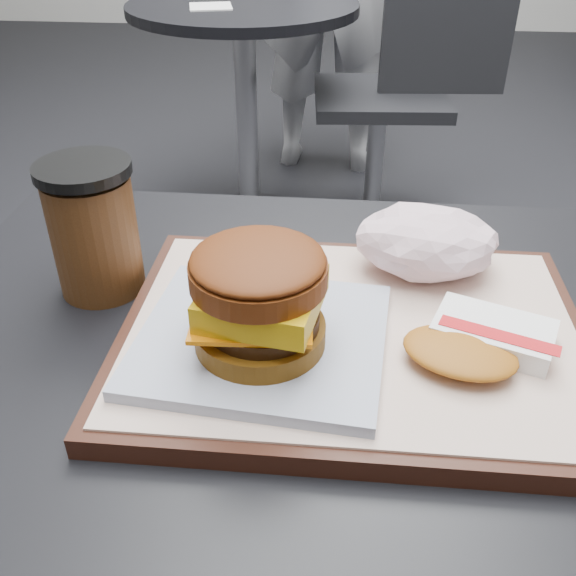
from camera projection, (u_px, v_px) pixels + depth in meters
The scene contains 9 objects.
customer_table at pixel (350, 511), 0.62m from camera, with size 0.80×0.60×0.77m.
serving_tray at pixel (352, 336), 0.53m from camera, with size 0.38×0.28×0.02m.
breakfast_sandwich at pixel (260, 308), 0.48m from camera, with size 0.20×0.19×0.09m.
hash_brown at pixel (478, 341), 0.49m from camera, with size 0.13×0.11×0.02m.
crumpled_wrapper at pixel (427, 242), 0.58m from camera, with size 0.13×0.10×0.06m, color white, non-canonical shape.
coffee_cup at pixel (94, 230), 0.57m from camera, with size 0.08×0.08×0.12m.
neighbor_table at pixel (245, 70), 2.03m from camera, with size 0.70×0.70×0.75m.
napkin at pixel (211, 7), 1.85m from camera, with size 0.12×0.12×0.00m, color white.
neighbor_chair at pixel (402, 82), 2.06m from camera, with size 0.62×0.45×0.88m.
Camera 1 is at (-0.02, -0.40, 1.11)m, focal length 40.00 mm.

